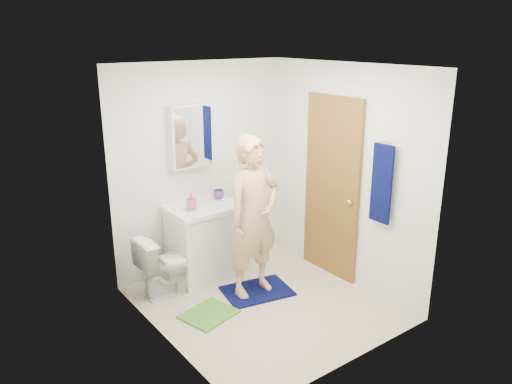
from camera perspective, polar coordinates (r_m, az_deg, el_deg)
floor at (r=5.31m, az=0.91°, el=-12.70°), size 2.20×2.40×0.02m
ceiling at (r=4.59m, az=1.06°, el=14.36°), size 2.20×2.40×0.02m
wall_back at (r=5.78m, az=-6.36°, el=2.78°), size 2.20×0.02×2.40m
wall_front at (r=3.98m, az=11.69°, el=-4.45°), size 2.20×0.02×2.40m
wall_left at (r=4.27m, az=-10.93°, el=-2.90°), size 0.02×2.40×2.40m
wall_right at (r=5.54m, az=10.13°, el=1.93°), size 0.02×2.40×2.40m
vanity_cabinet at (r=5.73m, az=-5.88°, el=-5.82°), size 0.75×0.55×0.80m
countertop at (r=5.58m, az=-6.02°, el=-1.81°), size 0.79×0.59×0.05m
sink_basin at (r=5.57m, az=-6.02°, el=-1.67°), size 0.40×0.40×0.03m
faucet at (r=5.70m, az=-6.97°, el=-0.52°), size 0.03×0.03×0.12m
medicine_cabinet at (r=5.56m, az=-7.47°, el=6.37°), size 0.50×0.12×0.70m
mirror_panel at (r=5.51m, az=-7.15°, el=6.27°), size 0.46×0.01×0.66m
door at (r=5.65m, az=8.62°, el=0.49°), size 0.05×0.80×2.05m
door_knob at (r=5.44m, az=10.67°, el=-1.14°), size 0.07×0.07×0.07m
towel at (r=5.11m, az=14.16°, el=0.91°), size 0.03×0.24×0.80m
towel_hook at (r=5.03m, az=14.81°, el=5.57°), size 0.06×0.02×0.02m
toilet at (r=5.44m, az=-10.01°, el=-8.09°), size 0.67×0.40×0.67m
bath_mat at (r=5.51m, az=0.13°, el=-11.24°), size 0.80×0.64×0.02m
green_rug at (r=5.13m, az=-5.41°, el=-13.72°), size 0.58×0.53×0.02m
soap_dispenser at (r=5.41m, az=-7.40°, el=-1.12°), size 0.10×0.10×0.19m
toothbrush_cup at (r=5.78m, az=-4.29°, el=-0.26°), size 0.15×0.15×0.10m
man at (r=5.14m, az=-0.26°, el=-2.86°), size 0.64×0.43×1.70m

